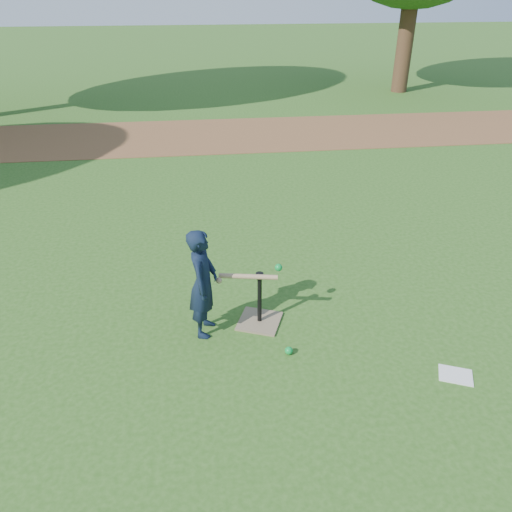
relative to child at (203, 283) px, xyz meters
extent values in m
plane|color=#285116|center=(0.25, -0.03, -0.59)|extent=(80.00, 80.00, 0.00)
cube|color=brown|center=(0.25, 7.47, -0.58)|extent=(24.00, 3.00, 0.01)
imported|color=black|center=(0.00, 0.00, 0.00)|extent=(0.37, 0.48, 1.17)
sphere|color=#0C8B34|center=(0.80, -0.48, -0.55)|extent=(0.08, 0.08, 0.08)
cube|color=white|center=(2.29, -0.98, -0.58)|extent=(0.37, 0.33, 0.01)
cube|color=#7D6B4F|center=(0.58, 0.07, -0.57)|extent=(0.56, 0.56, 0.02)
cylinder|color=black|center=(0.58, 0.07, -0.29)|extent=(0.05, 0.05, 0.55)
cylinder|color=black|center=(0.58, 0.07, 0.00)|extent=(0.08, 0.08, 0.06)
cylinder|color=tan|center=(0.46, 0.05, 0.01)|extent=(0.60, 0.16, 0.05)
sphere|color=tan|center=(0.16, 0.01, 0.01)|extent=(0.06, 0.06, 0.06)
sphere|color=#0C8B34|center=(0.79, 0.15, 0.04)|extent=(0.08, 0.08, 0.08)
cylinder|color=#382316|center=(6.75, 11.97, 1.12)|extent=(0.50, 0.50, 3.42)
camera|label=1|loc=(0.00, -4.24, 2.66)|focal=35.00mm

